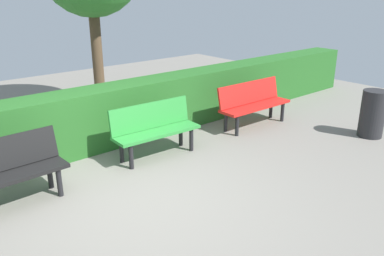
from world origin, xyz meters
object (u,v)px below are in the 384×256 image
at_px(trash_bin, 373,114).
at_px(bench_red, 253,102).
at_px(bench_black, 3,170).
at_px(bench_green, 155,127).

bearing_deg(trash_bin, bench_red, -56.63).
height_order(bench_black, trash_bin, trash_bin).
relative_size(bench_green, bench_black, 0.99).
bearing_deg(bench_black, bench_red, 178.75).
bearing_deg(trash_bin, bench_green, -27.85).
bearing_deg(trash_bin, bench_black, -16.87).
height_order(bench_green, trash_bin, trash_bin).
bearing_deg(bench_red, trash_bin, 124.32).
height_order(bench_green, bench_black, bench_green).
xyz_separation_m(bench_green, bench_black, (2.33, 0.09, 0.00)).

